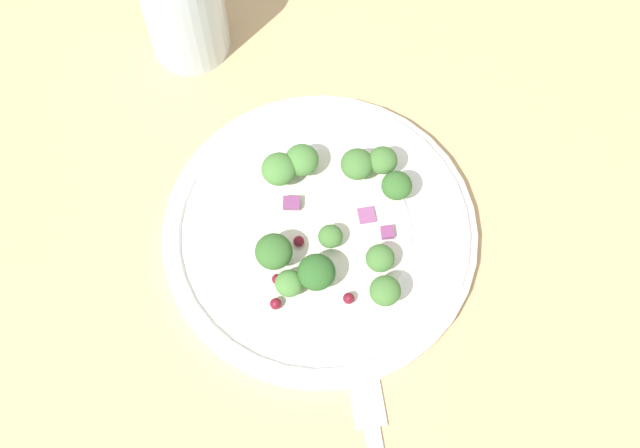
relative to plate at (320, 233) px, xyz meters
The scene contains 22 objects.
ground_plane 3.76cm from the plate, 120.51° to the right, with size 180.00×180.00×2.00cm, color tan.
plate is the anchor object (origin of this frame).
dressing_pool 0.44cm from the plate, ahead, with size 14.86×14.86×0.20cm, color white.
broccoli_floret_0 7.29cm from the plate, 28.33° to the left, with size 2.49×2.49×2.52cm.
broccoli_floret_1 5.71cm from the plate, 27.40° to the right, with size 2.29×2.29×2.32cm.
broccoli_floret_2 2.07cm from the plate, 48.65° to the right, with size 1.96×1.96×1.99cm.
broccoli_floret_3 5.15cm from the plate, 142.63° to the right, with size 2.94×2.94×2.98cm.
broccoli_floret_4 8.07cm from the plate, 47.95° to the right, with size 2.43×2.43×2.46cm.
broccoli_floret_5 6.34cm from the plate, 60.91° to the left, with size 2.73×2.73×2.76cm.
broccoli_floret_6 5.01cm from the plate, 91.91° to the right, with size 2.96×2.96×3.00cm.
broccoli_floret_7 6.14cm from the plate, 127.86° to the left, with size 2.86×2.86×2.90cm.
broccoli_floret_8 5.78cm from the plate, 113.83° to the right, with size 2.21×2.21×2.23cm.
broccoli_floret_9 7.79cm from the plate, 48.28° to the left, with size 2.42×2.42×2.45cm.
broccoli_floret_10 6.23cm from the plate, 111.27° to the left, with size 2.79×2.79×2.82cm.
cranberry_0 5.73cm from the plate, 125.19° to the right, with size 0.83×0.83×0.83cm, color maroon.
cranberry_1 2.48cm from the plate, 147.84° to the right, with size 0.90×0.90×0.90cm, color maroon.
cranberry_2 6.44cm from the plate, 67.66° to the right, with size 0.90×0.90×0.90cm, color maroon.
cranberry_3 7.33cm from the plate, 116.53° to the right, with size 0.92×0.92×0.92cm, color maroon.
onion_bit_0 5.50cm from the plate, ahead, with size 1.02×1.04×0.45cm, color #843D75.
onion_bit_1 3.36cm from the plate, 138.39° to the left, with size 1.03×1.37×0.59cm, color #843D75.
onion_bit_2 4.06cm from the plate, 20.45° to the left, with size 1.35×1.37×0.31cm, color #934C84.
water_glass 22.82cm from the plate, 123.21° to the left, with size 7.08×7.08×10.59cm, color silver.
Camera 1 is at (2.46, -23.75, 64.93)cm, focal length 47.84 mm.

